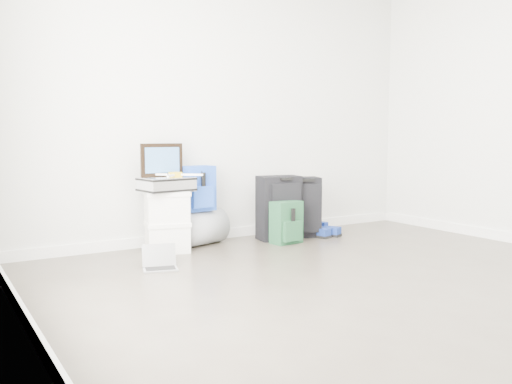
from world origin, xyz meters
TOP-DOWN VIEW (x-y plane):
  - ground at (0.00, 0.00)m, footprint 5.00×5.00m
  - room_envelope at (0.00, 0.02)m, footprint 4.52×5.02m
  - boxes_stack at (-0.81, 2.19)m, footprint 0.45×0.39m
  - briefcase at (-0.81, 2.19)m, footprint 0.48×0.38m
  - painting at (-0.81, 2.29)m, footprint 0.40×0.04m
  - drone at (-0.73, 2.17)m, footprint 0.41×0.41m
  - duffel_bag at (-0.45, 2.31)m, footprint 0.63×0.48m
  - blue_backpack at (-0.45, 2.28)m, footprint 0.32×0.25m
  - large_suitcase at (0.38, 2.14)m, footprint 0.45×0.33m
  - green_backpack at (0.33, 1.93)m, footprint 0.31×0.24m
  - carry_on at (0.65, 2.14)m, footprint 0.45×0.36m
  - shoes at (0.86, 2.05)m, footprint 0.34×0.32m
  - rolled_rug at (0.90, 2.38)m, footprint 0.19×0.19m
  - laptop at (-1.11, 1.62)m, footprint 0.31×0.26m

SIDE VIEW (x-z plane):
  - ground at x=0.00m, z-range 0.00..0.00m
  - laptop at x=-1.11m, z-range -0.05..0.14m
  - shoes at x=0.86m, z-range 0.00..0.10m
  - duffel_bag at x=-0.45m, z-range 0.00..0.34m
  - green_backpack at x=0.33m, z-range -0.01..0.41m
  - boxes_stack at x=-0.81m, z-range 0.00..0.56m
  - rolled_rug at x=0.90m, z-range 0.00..0.57m
  - carry_on at x=0.65m, z-range 0.00..0.62m
  - large_suitcase at x=0.38m, z-range 0.00..0.65m
  - blue_backpack at x=-0.45m, z-range 0.33..0.76m
  - briefcase at x=-0.81m, z-range 0.56..0.68m
  - drone at x=-0.73m, z-range 0.68..0.73m
  - painting at x=-0.81m, z-range 0.68..0.98m
  - room_envelope at x=0.00m, z-range 0.37..3.08m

